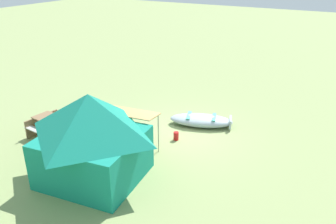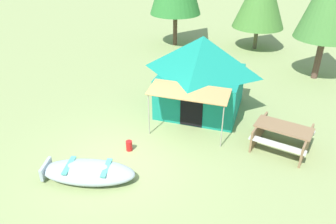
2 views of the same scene
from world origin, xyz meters
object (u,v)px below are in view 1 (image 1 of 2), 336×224
object	(u,v)px
picnic_table	(54,126)
fuel_can	(176,136)
beached_rowboat	(202,120)
cooler_box	(135,164)
canvas_cabin_tent	(92,136)

from	to	relation	value
picnic_table	fuel_can	distance (m)	4.64
fuel_can	beached_rowboat	bearing A→B (deg)	-101.32
picnic_table	beached_rowboat	bearing A→B (deg)	-140.68
picnic_table	cooler_box	world-z (taller)	picnic_table
beached_rowboat	cooler_box	bearing A→B (deg)	82.48
canvas_cabin_tent	fuel_can	size ratio (longest dim) A/B	12.45
beached_rowboat	picnic_table	world-z (taller)	picnic_table
beached_rowboat	fuel_can	size ratio (longest dim) A/B	8.52
canvas_cabin_tent	fuel_can	xyz separation A→B (m)	(-1.04, -3.38, -1.27)
beached_rowboat	fuel_can	distance (m)	1.63
fuel_can	picnic_table	bearing A→B (deg)	26.40
beached_rowboat	fuel_can	bearing A→B (deg)	78.68
canvas_cabin_tent	picnic_table	xyz separation A→B (m)	(3.11, -1.32, -0.96)
canvas_cabin_tent	beached_rowboat	bearing A→B (deg)	-105.27
beached_rowboat	canvas_cabin_tent	distance (m)	5.29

